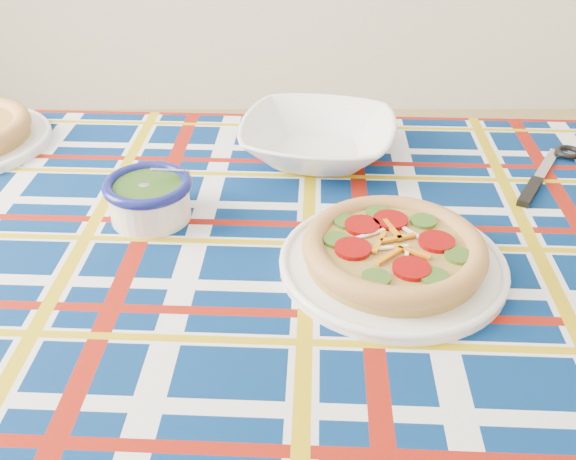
{
  "coord_description": "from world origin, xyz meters",
  "views": [
    {
      "loc": [
        0.04,
        -1.38,
        1.41
      ],
      "look_at": [
        0.05,
        -0.54,
        0.86
      ],
      "focal_mm": 40.0,
      "sensor_mm": 36.0,
      "label": 1
    }
  ],
  "objects_px": {
    "dining_table": "(250,307)",
    "serving_bowl": "(318,139)",
    "pesto_bowl": "(149,195)",
    "main_focaccia_plate": "(394,250)"
  },
  "relations": [
    {
      "from": "dining_table",
      "to": "serving_bowl",
      "type": "height_order",
      "value": "serving_bowl"
    },
    {
      "from": "pesto_bowl",
      "to": "serving_bowl",
      "type": "relative_size",
      "value": 0.49
    },
    {
      "from": "dining_table",
      "to": "serving_bowl",
      "type": "relative_size",
      "value": 6.09
    },
    {
      "from": "dining_table",
      "to": "serving_bowl",
      "type": "xyz_separation_m",
      "value": [
        0.12,
        0.36,
        0.12
      ]
    },
    {
      "from": "serving_bowl",
      "to": "main_focaccia_plate",
      "type": "bearing_deg",
      "value": -75.39
    },
    {
      "from": "pesto_bowl",
      "to": "main_focaccia_plate",
      "type": "bearing_deg",
      "value": -20.53
    },
    {
      "from": "pesto_bowl",
      "to": "serving_bowl",
      "type": "xyz_separation_m",
      "value": [
        0.29,
        0.23,
        -0.01
      ]
    },
    {
      "from": "dining_table",
      "to": "main_focaccia_plate",
      "type": "xyz_separation_m",
      "value": [
        0.22,
        -0.01,
        0.12
      ]
    },
    {
      "from": "dining_table",
      "to": "pesto_bowl",
      "type": "xyz_separation_m",
      "value": [
        -0.17,
        0.13,
        0.13
      ]
    },
    {
      "from": "main_focaccia_plate",
      "to": "serving_bowl",
      "type": "xyz_separation_m",
      "value": [
        -0.1,
        0.37,
        0.0
      ]
    }
  ]
}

